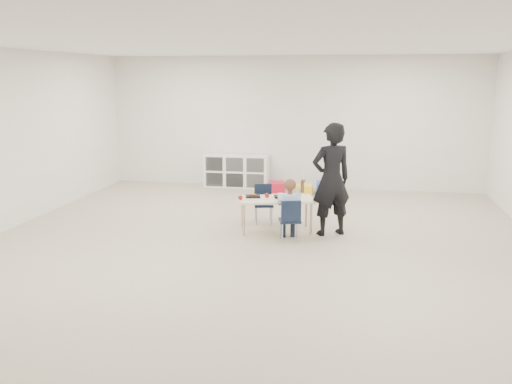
% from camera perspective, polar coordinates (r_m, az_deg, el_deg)
% --- Properties ---
extents(room, '(9.00, 9.02, 2.80)m').
position_cam_1_polar(room, '(7.26, -0.29, 4.42)').
color(room, tan).
rests_on(room, ground).
extents(table, '(1.25, 0.84, 0.52)m').
position_cam_1_polar(table, '(8.42, 2.11, -2.38)').
color(table, '#F2E0C1').
rests_on(table, ground).
extents(chair_near, '(0.37, 0.35, 0.63)m').
position_cam_1_polar(chair_near, '(7.93, 3.58, -2.94)').
color(chair_near, black).
rests_on(chair_near, ground).
extents(chair_far, '(0.37, 0.35, 0.63)m').
position_cam_1_polar(chair_far, '(8.88, 0.80, -1.29)').
color(chair_far, black).
rests_on(chair_far, ground).
extents(child, '(0.51, 0.51, 0.99)m').
position_cam_1_polar(child, '(7.89, 3.59, -1.67)').
color(child, '#BCDBFE').
rests_on(child, chair_near).
extents(lunch_tray_near, '(0.25, 0.21, 0.03)m').
position_cam_1_polar(lunch_tray_near, '(8.41, 2.69, -0.49)').
color(lunch_tray_near, black).
rests_on(lunch_tray_near, table).
extents(lunch_tray_far, '(0.25, 0.21, 0.03)m').
position_cam_1_polar(lunch_tray_far, '(8.42, -0.33, -0.46)').
color(lunch_tray_far, black).
rests_on(lunch_tray_far, table).
extents(milk_carton, '(0.09, 0.09, 0.10)m').
position_cam_1_polar(milk_carton, '(8.24, 2.56, -0.50)').
color(milk_carton, white).
rests_on(milk_carton, table).
extents(bread_roll, '(0.09, 0.09, 0.07)m').
position_cam_1_polar(bread_roll, '(8.27, 4.29, -0.59)').
color(bread_roll, tan).
rests_on(bread_roll, table).
extents(apple_near, '(0.07, 0.07, 0.07)m').
position_cam_1_polar(apple_near, '(8.40, 1.16, -0.35)').
color(apple_near, '#9A130E').
rests_on(apple_near, table).
extents(apple_far, '(0.07, 0.07, 0.07)m').
position_cam_1_polar(apple_far, '(8.25, -1.65, -0.58)').
color(apple_far, '#9A130E').
rests_on(apple_far, table).
extents(cubby_shelf, '(1.40, 0.40, 0.70)m').
position_cam_1_polar(cubby_shelf, '(11.80, -2.06, 2.23)').
color(cubby_shelf, white).
rests_on(cubby_shelf, ground).
extents(adult, '(0.74, 0.66, 1.71)m').
position_cam_1_polar(adult, '(8.19, 7.92, 1.31)').
color(adult, black).
rests_on(adult, ground).
extents(bin_red, '(0.40, 0.46, 0.19)m').
position_cam_1_polar(bin_red, '(11.38, 2.20, 0.56)').
color(bin_red, red).
rests_on(bin_red, ground).
extents(bin_yellow, '(0.33, 0.42, 0.20)m').
position_cam_1_polar(bin_yellow, '(11.08, 5.13, 0.23)').
color(bin_yellow, yellow).
rests_on(bin_yellow, ground).
extents(bin_blue, '(0.41, 0.50, 0.22)m').
position_cam_1_polar(bin_blue, '(11.28, 7.33, 0.45)').
color(bin_blue, blue).
rests_on(bin_blue, ground).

